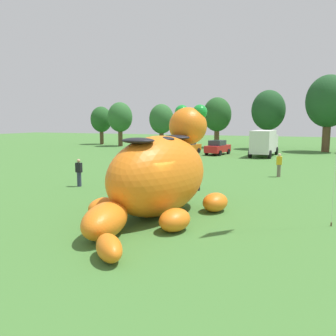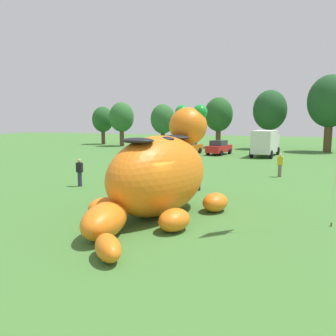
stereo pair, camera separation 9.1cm
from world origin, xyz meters
TOP-DOWN VIEW (x-y plane):
  - ground_plane at (0.00, 0.00)m, footprint 160.00×160.00m
  - giant_inflatable_creature at (0.11, 0.79)m, footprint 5.44×9.66m
  - car_blue at (-13.72, 28.28)m, footprint 2.24×4.25m
  - car_silver at (-10.36, 28.37)m, footprint 2.23×4.24m
  - car_orange at (-7.56, 27.37)m, footprint 2.54×4.36m
  - car_red at (-3.82, 27.57)m, footprint 2.49×4.34m
  - box_truck at (1.55, 27.74)m, footprint 2.76×6.54m
  - tree_far_left at (-26.67, 38.00)m, footprint 3.60×3.60m
  - tree_left at (-21.58, 35.49)m, footprint 3.90×3.90m
  - tree_mid_left at (-14.17, 34.81)m, footprint 3.65×3.65m
  - tree_centre_left at (-6.57, 38.21)m, footprint 4.21×4.21m
  - tree_centre at (0.81, 38.09)m, footprint 4.67×4.67m
  - tree_centre_right at (8.35, 36.28)m, footprint 5.53×5.53m
  - spectator_near_inflatable at (-6.49, 9.71)m, footprint 0.38×0.26m
  - spectator_mid_field at (4.20, 13.22)m, footprint 0.38×0.26m
  - spectator_by_cars at (-7.03, 4.77)m, footprint 0.38×0.26m
  - spectator_wandering at (0.18, 6.31)m, footprint 0.38×0.26m
  - spectator_far_side at (-5.00, 19.93)m, footprint 0.38×0.26m

SIDE VIEW (x-z plane):
  - ground_plane at x=0.00m, z-range 0.00..0.00m
  - spectator_near_inflatable at x=-6.49m, z-range 0.00..1.71m
  - spectator_mid_field at x=4.20m, z-range 0.00..1.71m
  - spectator_by_cars at x=-7.03m, z-range 0.00..1.71m
  - spectator_wandering at x=0.18m, z-range 0.00..1.71m
  - spectator_far_side at x=-5.00m, z-range 0.00..1.71m
  - car_blue at x=-13.72m, z-range 0.00..1.72m
  - car_silver at x=-10.36m, z-range 0.00..1.72m
  - car_orange at x=-7.56m, z-range 0.00..1.72m
  - car_red at x=-3.82m, z-range 0.00..1.72m
  - box_truck at x=1.55m, z-range 0.13..3.08m
  - giant_inflatable_creature at x=0.11m, z-range -0.65..4.18m
  - tree_far_left at x=-26.67m, z-range 0.99..7.38m
  - tree_mid_left at x=-14.17m, z-range 1.00..7.47m
  - tree_left at x=-21.58m, z-range 1.07..7.98m
  - tree_centre_left at x=-6.57m, z-range 1.15..8.62m
  - tree_centre at x=0.81m, z-range 1.28..9.56m
  - tree_centre_right at x=8.35m, z-range 1.51..11.33m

